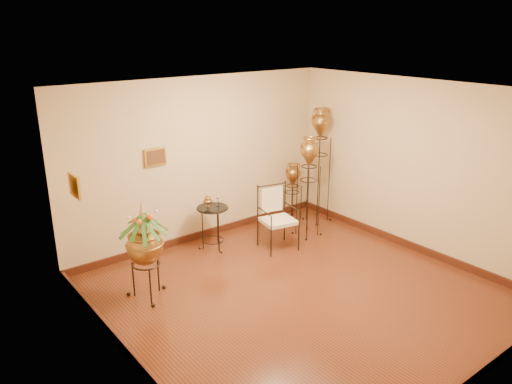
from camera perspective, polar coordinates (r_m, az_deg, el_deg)
ground at (r=7.17m, az=4.93°, el=-11.42°), size 5.00×5.00×0.00m
room_shell at (r=6.48m, az=5.27°, el=1.97°), size 5.02×5.02×2.81m
amphora_tall at (r=9.35m, az=7.21°, el=3.17°), size 0.48×0.48×2.17m
amphora_mid at (r=8.71m, az=6.00°, el=0.67°), size 0.41×0.41×1.80m
amphora_short at (r=9.49m, az=4.18°, el=0.06°), size 0.44×0.44×1.13m
planter_urn at (r=6.84m, az=-12.62°, el=-5.70°), size 0.96×0.96×1.46m
armchair at (r=8.26m, az=2.56°, el=-3.03°), size 0.70×0.67×1.07m
side_table at (r=8.32m, az=-4.95°, el=-4.01°), size 0.67×0.67×0.93m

